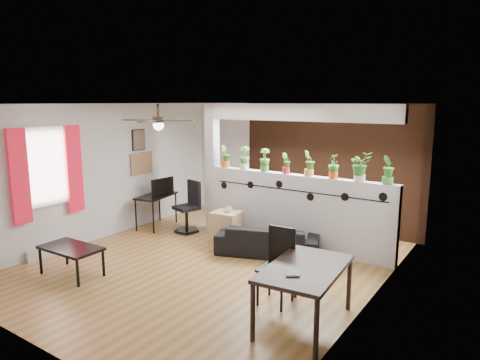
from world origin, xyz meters
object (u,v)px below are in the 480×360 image
Objects in this scene: potted_plant_0 at (225,156)px; potted_plant_7 at (388,169)px; cup at (229,210)px; office_chair at (189,210)px; potted_plant_6 at (360,166)px; coffee_table at (71,250)px; sofa at (267,240)px; dining_table at (305,273)px; ceiling_fan at (158,122)px; potted_plant_4 at (309,163)px; potted_plant_1 at (244,157)px; computer_desk at (156,198)px; potted_plant_2 at (265,159)px; cube_shelf at (226,228)px; potted_plant_3 at (286,163)px; folding_chair at (279,258)px; potted_plant_5 at (334,165)px.

potted_plant_0 is 3.16m from potted_plant_7.
cup is 1.16m from office_chair.
potted_plant_6 is 0.50× the size of coffee_table.
sofa is 1.20× the size of dining_table.
potted_plant_4 is at bearing 44.59° from ceiling_fan.
potted_plant_1 is 2.71m from potted_plant_7.
potted_plant_4 is 0.90m from potted_plant_6.
potted_plant_7 reaches higher than computer_desk.
computer_desk is 1.01× the size of office_chair.
cup is at bearing -128.55° from potted_plant_2.
potted_plant_0 is 1.45m from cube_shelf.
potted_plant_7 is at bearing 0.00° from potted_plant_3.
potted_plant_7 reaches higher than folding_chair.
potted_plant_4 is 0.97× the size of potted_plant_7.
folding_chair is at bearing -87.12° from potted_plant_5.
potted_plant_3 is (1.35, 0.00, -0.03)m from potted_plant_0.
potted_plant_6 is at bearing 13.80° from cup.
potted_plant_4 reaches higher than potted_plant_5.
ceiling_fan is 2.72× the size of potted_plant_1.
potted_plant_2 is at bearing 51.45° from cup.
potted_plant_0 is at bearing 180.00° from potted_plant_1.
potted_plant_3 reaches higher than computer_desk.
computer_desk is (-1.92, -0.48, -0.95)m from potted_plant_1.
cup is 0.09× the size of dining_table.
ceiling_fan reaches higher than sofa.
potted_plant_2 is at bearing 62.62° from coffee_table.
computer_desk is 1.03× the size of folding_chair.
folding_chair is (3.02, -1.69, 0.14)m from office_chair.
cube_shelf is (0.41, -0.55, -1.28)m from potted_plant_0.
computer_desk is (-4.63, -0.48, -0.97)m from potted_plant_7.
potted_plant_6 is 2.32m from folding_chair.
potted_plant_4 is 2.35m from folding_chair.
potted_plant_2 is 1.13× the size of potted_plant_3.
cup is (-0.87, 0.04, 0.42)m from sofa.
folding_chair is at bearing 18.48° from coffee_table.
potted_plant_1 is 0.43× the size of office_chair.
potted_plant_5 is 0.41× the size of computer_desk.
cup is at bearing -166.20° from potted_plant_6.
sofa is (1.35, 1.20, -2.07)m from ceiling_fan.
coffee_table is (-2.50, -3.08, -1.18)m from potted_plant_4.
potted_plant_1 reaches higher than office_chair.
ceiling_fan is 0.85× the size of dining_table.
potted_plant_5 is 2.28m from folding_chair.
potted_plant_3 is at bearing 180.00° from potted_plant_4.
cube_shelf is at bearing 66.37° from coffee_table.
potted_plant_6 is (0.90, 0.00, 0.02)m from potted_plant_4.
cube_shelf is 0.60× the size of office_chair.
cup reaches higher than cube_shelf.
potted_plant_6 reaches higher than potted_plant_3.
potted_plant_5 is 0.42× the size of folding_chair.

